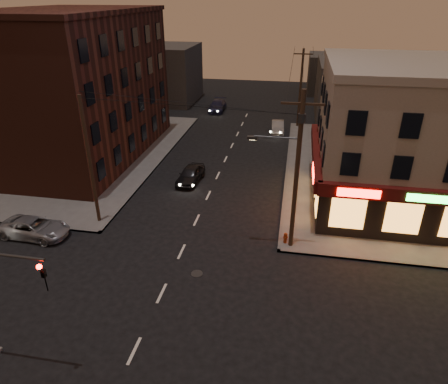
% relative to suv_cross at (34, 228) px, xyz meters
% --- Properties ---
extents(ground, '(120.00, 120.00, 0.00)m').
position_rel_suv_cross_xyz_m(ground, '(10.19, -4.00, -0.65)').
color(ground, black).
rests_on(ground, ground).
extents(sidewalk_ne, '(24.00, 28.00, 0.15)m').
position_rel_suv_cross_xyz_m(sidewalk_ne, '(28.19, 15.00, -0.57)').
color(sidewalk_ne, '#514F4C').
rests_on(sidewalk_ne, ground).
extents(sidewalk_nw, '(24.00, 28.00, 0.15)m').
position_rel_suv_cross_xyz_m(sidewalk_nw, '(-7.81, 15.00, -0.57)').
color(sidewalk_nw, '#514F4C').
rests_on(sidewalk_nw, ground).
extents(pizza_building, '(15.85, 12.85, 10.50)m').
position_rel_suv_cross_xyz_m(pizza_building, '(26.12, 9.43, 4.70)').
color(pizza_building, gray).
rests_on(pizza_building, sidewalk_ne).
extents(brick_apartment, '(12.00, 20.00, 13.00)m').
position_rel_suv_cross_xyz_m(brick_apartment, '(-4.31, 15.00, 6.00)').
color(brick_apartment, '#452016').
rests_on(brick_apartment, sidewalk_nw).
extents(bg_building_ne_a, '(10.00, 12.00, 7.00)m').
position_rel_suv_cross_xyz_m(bg_building_ne_a, '(24.19, 34.00, 2.85)').
color(bg_building_ne_a, '#3F3D3A').
rests_on(bg_building_ne_a, ground).
extents(bg_building_nw, '(9.00, 10.00, 8.00)m').
position_rel_suv_cross_xyz_m(bg_building_nw, '(-2.81, 38.00, 3.35)').
color(bg_building_nw, '#3F3D3A').
rests_on(bg_building_nw, ground).
extents(bg_building_ne_b, '(8.00, 8.00, 6.00)m').
position_rel_suv_cross_xyz_m(bg_building_ne_b, '(22.19, 48.00, 2.35)').
color(bg_building_ne_b, '#3F3D3A').
rests_on(bg_building_ne_b, ground).
extents(utility_pole_main, '(4.20, 0.44, 10.00)m').
position_rel_suv_cross_xyz_m(utility_pole_main, '(16.87, 1.80, 5.11)').
color(utility_pole_main, '#382619').
rests_on(utility_pole_main, sidewalk_ne).
extents(utility_pole_far, '(0.26, 0.26, 9.00)m').
position_rel_suv_cross_xyz_m(utility_pole_far, '(16.99, 28.00, 4.00)').
color(utility_pole_far, '#382619').
rests_on(utility_pole_far, sidewalk_ne).
extents(utility_pole_west, '(0.24, 0.24, 9.00)m').
position_rel_suv_cross_xyz_m(utility_pole_west, '(3.39, 2.50, 4.00)').
color(utility_pole_west, '#382619').
rests_on(utility_pole_west, sidewalk_nw).
extents(suv_cross, '(4.78, 2.40, 1.30)m').
position_rel_suv_cross_xyz_m(suv_cross, '(0.00, 0.00, 0.00)').
color(suv_cross, gray).
rests_on(suv_cross, ground).
extents(sedan_near, '(2.00, 4.26, 1.41)m').
position_rel_suv_cross_xyz_m(sedan_near, '(8.14, 10.26, 0.05)').
color(sedan_near, black).
rests_on(sedan_near, ground).
extents(sedan_mid, '(1.69, 4.10, 1.32)m').
position_rel_suv_cross_xyz_m(sedan_mid, '(14.72, 25.46, 0.01)').
color(sedan_mid, gray).
rests_on(sedan_mid, ground).
extents(sedan_far, '(2.08, 4.96, 1.43)m').
position_rel_suv_cross_xyz_m(sedan_far, '(5.93, 33.46, 0.07)').
color(sedan_far, '#1C1D38').
rests_on(sedan_far, ground).
extents(fire_hydrant, '(0.33, 0.33, 0.75)m').
position_rel_suv_cross_xyz_m(fire_hydrant, '(16.64, 2.00, -0.09)').
color(fire_hydrant, maroon).
rests_on(fire_hydrant, sidewalk_ne).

